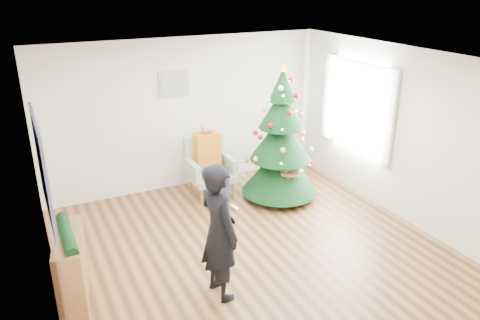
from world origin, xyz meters
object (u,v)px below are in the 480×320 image
christmas_tree (281,140)px  standing_man (219,232)px  armchair (210,175)px  console (72,266)px  stool (289,186)px

christmas_tree → standing_man: bearing=-135.4°
armchair → console: 3.09m
christmas_tree → standing_man: size_ratio=1.38×
armchair → console: armchair is taller
standing_man → stool: bearing=-57.2°
christmas_tree → stool: (0.05, -0.24, -0.74)m
stool → standing_man: size_ratio=0.34×
armchair → console: bearing=-144.1°
christmas_tree → armchair: 1.36m
stool → console: (-3.54, -0.96, 0.11)m
stool → armchair: (-1.06, 0.86, 0.08)m
stool → standing_man: 2.66m
christmas_tree → console: bearing=-161.0°
stool → armchair: bearing=140.7°
console → stool: bearing=24.8°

